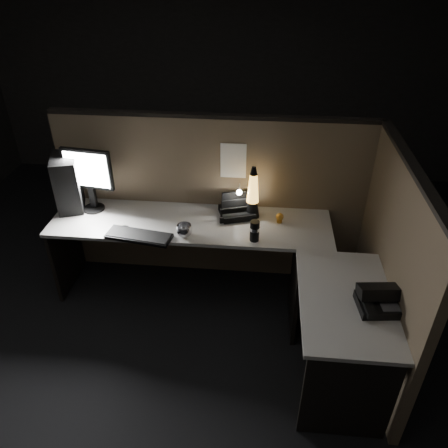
# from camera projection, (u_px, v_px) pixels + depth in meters

# --- Properties ---
(floor) EXTENTS (6.00, 6.00, 0.00)m
(floor) POSITION_uv_depth(u_px,v_px,m) (201.00, 341.00, 3.46)
(floor) COLOR black
(floor) RESTS_ON ground
(room_shell) EXTENTS (6.00, 6.00, 6.00)m
(room_shell) POSITION_uv_depth(u_px,v_px,m) (193.00, 152.00, 2.58)
(room_shell) COLOR silver
(room_shell) RESTS_ON ground
(partition_back) EXTENTS (2.66, 0.06, 1.50)m
(partition_back) POSITION_uv_depth(u_px,v_px,m) (213.00, 201.00, 3.83)
(partition_back) COLOR brown
(partition_back) RESTS_ON ground
(partition_right) EXTENTS (0.06, 1.66, 1.50)m
(partition_right) POSITION_uv_depth(u_px,v_px,m) (389.00, 269.00, 3.03)
(partition_right) COLOR brown
(partition_right) RESTS_ON ground
(desk) EXTENTS (2.60, 1.60, 0.73)m
(desk) POSITION_uv_depth(u_px,v_px,m) (226.00, 265.00, 3.34)
(desk) COLOR beige
(desk) RESTS_ON ground
(pc_tower) EXTENTS (0.33, 0.48, 0.46)m
(pc_tower) POSITION_uv_depth(u_px,v_px,m) (68.00, 180.00, 3.70)
(pc_tower) COLOR black
(pc_tower) RESTS_ON desk
(monitor) EXTENTS (0.43, 0.18, 0.55)m
(monitor) POSITION_uv_depth(u_px,v_px,m) (88.00, 174.00, 3.58)
(monitor) COLOR black
(monitor) RESTS_ON desk
(keyboard) EXTENTS (0.53, 0.25, 0.03)m
(keyboard) POSITION_uv_depth(u_px,v_px,m) (139.00, 236.00, 3.38)
(keyboard) COLOR black
(keyboard) RESTS_ON desk
(mouse) EXTENTS (0.08, 0.06, 0.03)m
(mouse) POSITION_uv_depth(u_px,v_px,m) (125.00, 228.00, 3.47)
(mouse) COLOR black
(mouse) RESTS_ON desk
(clip_lamp) EXTENTS (0.05, 0.19, 0.24)m
(clip_lamp) POSITION_uv_depth(u_px,v_px,m) (240.00, 196.00, 3.64)
(clip_lamp) COLOR white
(clip_lamp) RESTS_ON desk
(organizer) EXTENTS (0.33, 0.31, 0.20)m
(organizer) POSITION_uv_depth(u_px,v_px,m) (237.00, 210.00, 3.65)
(organizer) COLOR black
(organizer) RESTS_ON desk
(lava_lamp) EXTENTS (0.12, 0.12, 0.45)m
(lava_lamp) POSITION_uv_depth(u_px,v_px,m) (253.00, 197.00, 3.55)
(lava_lamp) COLOR black
(lava_lamp) RESTS_ON desk
(travel_mug) EXTENTS (0.08, 0.08, 0.17)m
(travel_mug) POSITION_uv_depth(u_px,v_px,m) (255.00, 231.00, 3.31)
(travel_mug) COLOR black
(travel_mug) RESTS_ON desk
(steel_mug) EXTENTS (0.15, 0.15, 0.10)m
(steel_mug) POSITION_uv_depth(u_px,v_px,m) (184.00, 230.00, 3.38)
(steel_mug) COLOR #B9BAC0
(steel_mug) RESTS_ON desk
(figurine) EXTENTS (0.06, 0.06, 0.06)m
(figurine) POSITION_uv_depth(u_px,v_px,m) (280.00, 217.00, 3.54)
(figurine) COLOR orange
(figurine) RESTS_ON desk
(pinned_paper) EXTENTS (0.21, 0.00, 0.30)m
(pinned_paper) POSITION_uv_depth(u_px,v_px,m) (233.00, 161.00, 3.57)
(pinned_paper) COLOR white
(pinned_paper) RESTS_ON partition_back
(desk_phone) EXTENTS (0.28, 0.29, 0.15)m
(desk_phone) POSITION_uv_depth(u_px,v_px,m) (378.00, 299.00, 2.72)
(desk_phone) COLOR black
(desk_phone) RESTS_ON desk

